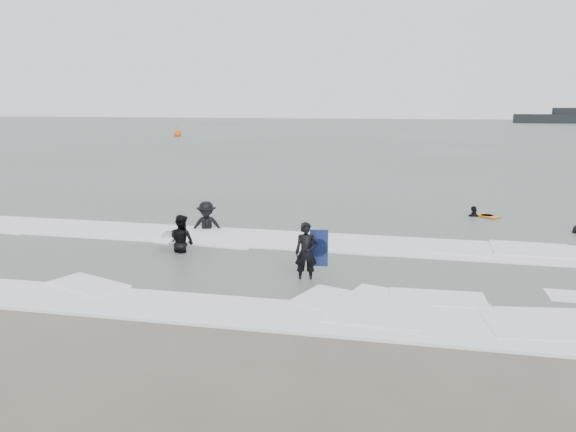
% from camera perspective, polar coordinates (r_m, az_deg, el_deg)
% --- Properties ---
extents(ground, '(320.00, 320.00, 0.00)m').
position_cam_1_polar(ground, '(13.24, -5.00, -8.85)').
color(ground, brown).
rests_on(ground, ground).
extents(sea, '(320.00, 320.00, 0.00)m').
position_cam_1_polar(sea, '(91.98, 10.83, 8.36)').
color(sea, '#47544C').
rests_on(sea, ground).
extents(surfer_centre, '(0.66, 0.51, 1.60)m').
position_cam_1_polar(surfer_centre, '(14.74, 1.84, -6.68)').
color(surfer_centre, black).
rests_on(surfer_centre, ground).
extents(surfer_wading, '(1.04, 0.93, 1.77)m').
position_cam_1_polar(surfer_wading, '(17.79, -10.71, -3.71)').
color(surfer_wading, black).
rests_on(surfer_wading, ground).
extents(surfer_breaker, '(1.41, 1.05, 1.95)m').
position_cam_1_polar(surfer_breaker, '(20.67, -8.25, -1.52)').
color(surfer_breaker, black).
rests_on(surfer_breaker, ground).
extents(surfer_right_near, '(1.03, 0.64, 1.63)m').
position_cam_1_polar(surfer_right_near, '(24.08, 18.36, -0.15)').
color(surfer_right_near, black).
rests_on(surfer_right_near, ground).
extents(surf_foam, '(30.03, 9.06, 0.09)m').
position_cam_1_polar(surf_foam, '(16.61, -1.03, -4.45)').
color(surf_foam, white).
rests_on(surf_foam, ground).
extents(bodyboards, '(11.08, 10.05, 1.25)m').
position_cam_1_polar(bodyboards, '(18.39, 5.42, -1.46)').
color(bodyboards, '#0E1944').
rests_on(bodyboards, ground).
extents(buoy, '(1.00, 1.00, 1.65)m').
position_cam_1_polar(buoy, '(80.23, -11.15, 8.19)').
color(buoy, '#EA490A').
rests_on(buoy, ground).
extents(vessel_horizon, '(26.09, 4.66, 3.54)m').
position_cam_1_polar(vessel_horizon, '(147.29, 27.09, 8.88)').
color(vessel_horizon, black).
rests_on(vessel_horizon, ground).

